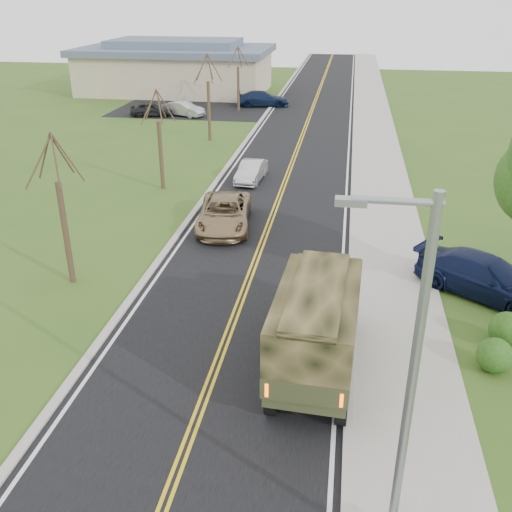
% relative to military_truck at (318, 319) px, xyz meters
% --- Properties ---
extents(ground, '(160.00, 160.00, 0.00)m').
position_rel_military_truck_xyz_m(ground, '(-3.09, -5.63, -1.84)').
color(ground, '#35541C').
rests_on(ground, ground).
extents(road, '(8.00, 120.00, 0.01)m').
position_rel_military_truck_xyz_m(road, '(-3.09, 34.37, -1.83)').
color(road, black).
rests_on(road, ground).
extents(curb_right, '(0.30, 120.00, 0.12)m').
position_rel_military_truck_xyz_m(curb_right, '(1.06, 34.37, -1.78)').
color(curb_right, '#9E998E').
rests_on(curb_right, ground).
extents(sidewalk_right, '(3.20, 120.00, 0.10)m').
position_rel_military_truck_xyz_m(sidewalk_right, '(2.81, 34.37, -1.79)').
color(sidewalk_right, '#9E998E').
rests_on(sidewalk_right, ground).
extents(curb_left, '(0.30, 120.00, 0.10)m').
position_rel_military_truck_xyz_m(curb_left, '(-7.24, 34.37, -1.79)').
color(curb_left, '#9E998E').
rests_on(curb_left, ground).
extents(street_light, '(1.65, 0.22, 8.00)m').
position_rel_military_truck_xyz_m(street_light, '(1.81, -6.13, 2.59)').
color(street_light, gray).
rests_on(street_light, ground).
extents(bare_tree_a, '(1.93, 2.26, 6.08)m').
position_rel_military_truck_xyz_m(bare_tree_a, '(-10.09, 4.37, 0.79)').
color(bare_tree_a, '#38281C').
rests_on(bare_tree_a, ground).
extents(bare_tree_b, '(1.83, 2.14, 5.73)m').
position_rel_military_truck_xyz_m(bare_tree_b, '(-10.09, 16.37, 0.64)').
color(bare_tree_b, '#38281C').
rests_on(bare_tree_b, ground).
extents(bare_tree_c, '(2.04, 2.39, 6.42)m').
position_rel_military_truck_xyz_m(bare_tree_c, '(-10.09, 28.37, 0.94)').
color(bare_tree_c, '#38281C').
rests_on(bare_tree_c, ground).
extents(bare_tree_d, '(1.88, 2.20, 5.91)m').
position_rel_military_truck_xyz_m(bare_tree_d, '(-10.09, 40.37, 0.71)').
color(bare_tree_d, '#38281C').
rests_on(bare_tree_d, ground).
extents(commercial_building, '(25.50, 21.50, 5.65)m').
position_rel_military_truck_xyz_m(commercial_building, '(-19.07, 50.34, 0.85)').
color(commercial_building, tan).
rests_on(commercial_building, ground).
extents(military_truck, '(2.57, 6.55, 3.21)m').
position_rel_military_truck_xyz_m(military_truck, '(0.00, 0.00, 0.00)').
color(military_truck, black).
rests_on(military_truck, ground).
extents(suv_champagne, '(3.10, 5.60, 1.48)m').
position_rel_military_truck_xyz_m(suv_champagne, '(-5.23, 11.02, -1.10)').
color(suv_champagne, '#927852').
rests_on(suv_champagne, ground).
extents(sedan_silver, '(1.58, 3.79, 1.22)m').
position_rel_military_truck_xyz_m(sedan_silver, '(-5.17, 18.60, -1.23)').
color(sedan_silver, silver).
rests_on(sedan_silver, ground).
extents(pickup_navy, '(5.63, 4.84, 1.55)m').
position_rel_military_truck_xyz_m(pickup_navy, '(6.06, 5.84, -1.06)').
color(pickup_navy, '#0E1634').
rests_on(pickup_navy, ground).
extents(lot_car_dark, '(3.99, 2.16, 1.29)m').
position_rel_military_truck_xyz_m(lot_car_dark, '(-17.53, 36.37, -1.19)').
color(lot_car_dark, black).
rests_on(lot_car_dark, ground).
extents(lot_car_silver, '(4.26, 2.70, 1.32)m').
position_rel_military_truck_xyz_m(lot_car_silver, '(-14.62, 36.99, -1.18)').
color(lot_car_silver, '#ADAEB2').
rests_on(lot_car_silver, ground).
extents(lot_car_navy, '(5.50, 3.06, 1.51)m').
position_rel_military_truck_xyz_m(lot_car_navy, '(-8.09, 42.91, -1.08)').
color(lot_car_navy, '#0F1C39').
rests_on(lot_car_navy, ground).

